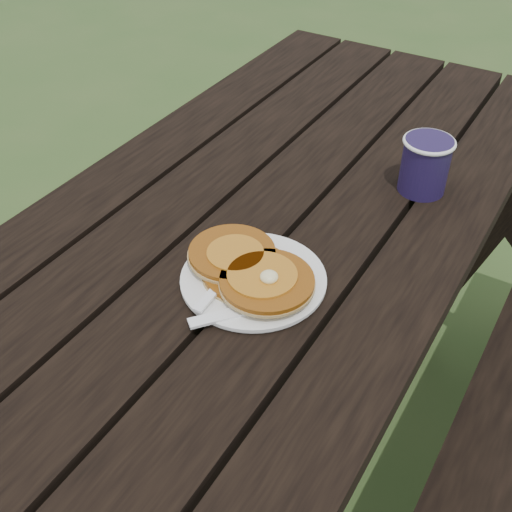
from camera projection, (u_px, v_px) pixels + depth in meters
The scene contains 7 objects.
ground at pixel (247, 465), 1.61m from camera, with size 60.00×60.00×0.00m, color #324C20.
picnic_table at pixel (246, 369), 1.38m from camera, with size 1.36×1.80×0.75m.
plate at pixel (253, 280), 1.02m from camera, with size 0.23×0.23×0.01m, color white.
pancake_stack at pixel (250, 269), 1.01m from camera, with size 0.23×0.17×0.04m.
knife at pixel (247, 310), 0.96m from camera, with size 0.02×0.18×0.01m, color white.
fork at pixel (216, 289), 0.98m from camera, with size 0.03×0.16×0.01m, color white, non-canonical shape.
coffee_cup at pixel (426, 162), 1.19m from camera, with size 0.10×0.10×0.11m.
Camera 1 is at (0.49, -0.77, 1.43)m, focal length 45.00 mm.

